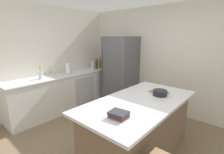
{
  "coord_description": "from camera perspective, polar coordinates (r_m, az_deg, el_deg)",
  "views": [
    {
      "loc": [
        1.56,
        -1.67,
        1.85
      ],
      "look_at": [
        -0.78,
        0.98,
        1.0
      ],
      "focal_mm": 26.61,
      "sensor_mm": 36.0,
      "label": 1
    }
  ],
  "objects": [
    {
      "name": "hot_sauce_bottle",
      "position": [
        5.17,
        -2.62,
        4.32
      ],
      "size": [
        0.05,
        0.05,
        0.23
      ],
      "color": "red",
      "rests_on": "counter_run_left"
    },
    {
      "name": "gin_bottle",
      "position": [
        5.17,
        -4.06,
        4.69
      ],
      "size": [
        0.08,
        0.08,
        0.33
      ],
      "color": "#8CB79E",
      "rests_on": "counter_run_left"
    },
    {
      "name": "cutting_board",
      "position": [
        2.96,
        15.75,
        -5.01
      ],
      "size": [
        0.31,
        0.22,
        0.02
      ],
      "color": "#9E7042",
      "rests_on": "kitchen_island"
    },
    {
      "name": "mixing_bowl",
      "position": [
        2.81,
        16.16,
        -5.25
      ],
      "size": [
        0.23,
        0.23,
        0.09
      ],
      "color": "black",
      "rests_on": "kitchen_island"
    },
    {
      "name": "whiskey_bottle",
      "position": [
        5.02,
        -5.33,
        4.27
      ],
      "size": [
        0.07,
        0.07,
        0.29
      ],
      "color": "brown",
      "rests_on": "counter_run_left"
    },
    {
      "name": "kitchen_island",
      "position": [
        2.75,
        9.15,
        -16.84
      ],
      "size": [
        1.02,
        2.0,
        0.93
      ],
      "color": "#7A6047",
      "rests_on": "ground_plane"
    },
    {
      "name": "refrigerator",
      "position": [
        4.58,
        2.94,
        1.98
      ],
      "size": [
        0.79,
        0.75,
        1.87
      ],
      "color": "#56565B",
      "rests_on": "ground_plane"
    },
    {
      "name": "vinegar_bottle",
      "position": [
        4.91,
        -5.58,
        4.06
      ],
      "size": [
        0.06,
        0.06,
        0.29
      ],
      "color": "#994C23",
      "rests_on": "counter_run_left"
    },
    {
      "name": "sink_faucet",
      "position": [
        4.27,
        -19.59,
        2.44
      ],
      "size": [
        0.15,
        0.05,
        0.3
      ],
      "color": "silver",
      "rests_on": "counter_run_left"
    },
    {
      "name": "counter_run_left",
      "position": [
        4.54,
        -15.38,
        -4.75
      ],
      "size": [
        0.66,
        2.94,
        0.93
      ],
      "color": "silver",
      "rests_on": "ground_plane"
    },
    {
      "name": "wall_left",
      "position": [
        4.38,
        -25.81,
        4.96
      ],
      "size": [
        0.1,
        6.0,
        2.6
      ],
      "primitive_type": "cube",
      "color": "silver",
      "rests_on": "ground_plane"
    },
    {
      "name": "paper_towel_roll",
      "position": [
        4.39,
        -14.82,
        2.73
      ],
      "size": [
        0.14,
        0.14,
        0.31
      ],
      "color": "gray",
      "rests_on": "counter_run_left"
    },
    {
      "name": "flower_vase",
      "position": [
        4.07,
        -23.33,
        0.75
      ],
      "size": [
        0.09,
        0.09,
        0.32
      ],
      "color": "silver",
      "rests_on": "counter_run_left"
    },
    {
      "name": "wall_rear",
      "position": [
        4.26,
        19.67,
        5.31
      ],
      "size": [
        6.0,
        0.1,
        2.6
      ],
      "primitive_type": "cube",
      "color": "silver",
      "rests_on": "ground_plane"
    },
    {
      "name": "soda_bottle",
      "position": [
        4.87,
        -6.74,
        3.98
      ],
      "size": [
        0.07,
        0.07,
        0.31
      ],
      "color": "silver",
      "rests_on": "counter_run_left"
    },
    {
      "name": "olive_oil_bottle",
      "position": [
        5.05,
        -4.19,
        4.38
      ],
      "size": [
        0.06,
        0.06,
        0.3
      ],
      "color": "olive",
      "rests_on": "counter_run_left"
    },
    {
      "name": "cookbook_stack",
      "position": [
        1.99,
        2.29,
        -12.8
      ],
      "size": [
        0.24,
        0.2,
        0.08
      ],
      "color": "#A83338",
      "rests_on": "kitchen_island"
    }
  ]
}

